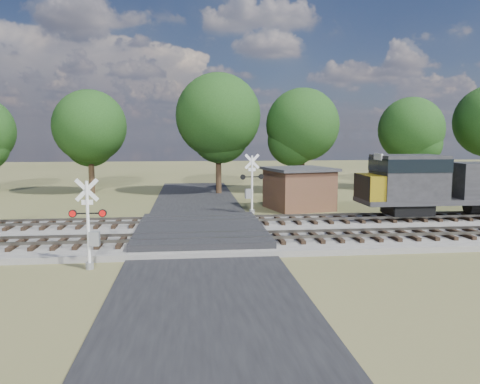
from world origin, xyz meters
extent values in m
plane|color=#4E512B|center=(0.00, 0.00, 0.00)|extent=(160.00, 160.00, 0.00)
cube|color=gray|center=(10.00, 0.50, 0.15)|extent=(140.00, 10.00, 0.30)
cube|color=black|center=(0.00, 0.00, 0.04)|extent=(7.00, 60.00, 0.08)
cube|color=#262628|center=(0.00, 0.50, 0.32)|extent=(7.00, 9.00, 0.62)
cube|color=black|center=(2.00, -2.00, 0.39)|extent=(44.00, 2.60, 0.18)
cube|color=#56524A|center=(10.00, -2.72, 0.55)|extent=(140.00, 0.08, 0.15)
cube|color=#56524A|center=(10.00, -1.28, 0.55)|extent=(140.00, 0.08, 0.15)
cube|color=black|center=(2.00, 3.00, 0.39)|extent=(44.00, 2.60, 0.18)
cube|color=#56524A|center=(10.00, 2.28, 0.55)|extent=(140.00, 0.08, 0.15)
cube|color=#56524A|center=(10.00, 3.72, 0.55)|extent=(140.00, 0.08, 0.15)
cylinder|color=silver|center=(-4.85, -5.49, 1.89)|extent=(0.13, 0.13, 3.77)
cylinder|color=gray|center=(-4.85, -5.49, 0.14)|extent=(0.34, 0.34, 0.28)
cube|color=silver|center=(-4.85, -5.49, 3.40)|extent=(0.99, 0.06, 0.99)
cube|color=silver|center=(-4.85, -5.49, 3.40)|extent=(0.99, 0.06, 0.99)
cube|color=silver|center=(-4.85, -5.49, 2.88)|extent=(0.47, 0.04, 0.21)
cube|color=black|center=(-4.85, -5.49, 2.41)|extent=(1.51, 0.09, 0.06)
cylinder|color=red|center=(-5.47, -5.48, 2.41)|extent=(0.34, 0.10, 0.34)
cylinder|color=red|center=(-4.24, -5.51, 2.41)|extent=(0.34, 0.10, 0.34)
cube|color=gray|center=(-4.62, -5.50, 1.32)|extent=(0.43, 0.29, 0.61)
cylinder|color=silver|center=(3.92, 7.90, 2.12)|extent=(0.15, 0.15, 4.24)
cylinder|color=gray|center=(3.92, 7.90, 0.16)|extent=(0.38, 0.38, 0.32)
cube|color=silver|center=(3.92, 7.90, 3.81)|extent=(1.10, 0.20, 1.11)
cube|color=silver|center=(3.92, 7.90, 3.81)|extent=(1.10, 0.20, 1.11)
cube|color=silver|center=(3.92, 7.90, 3.23)|extent=(0.53, 0.11, 0.23)
cube|color=black|center=(3.92, 7.90, 2.70)|extent=(1.69, 0.30, 0.06)
cylinder|color=red|center=(4.60, 7.99, 2.70)|extent=(0.39, 0.16, 0.38)
cylinder|color=red|center=(3.24, 7.80, 2.70)|extent=(0.39, 0.16, 0.38)
cube|color=gray|center=(3.66, 7.86, 1.48)|extent=(0.52, 0.38, 0.69)
cube|color=#4E3421|center=(7.82, 9.73, 1.50)|extent=(5.16, 5.16, 3.00)
cube|color=#303033|center=(7.82, 9.73, 3.11)|extent=(5.67, 5.67, 0.21)
cylinder|color=black|center=(-10.13, 21.64, 2.52)|extent=(0.56, 0.56, 5.05)
sphere|color=#173410|center=(-10.13, 21.64, 6.56)|extent=(7.07, 7.07, 7.07)
cylinder|color=black|center=(2.26, 19.97, 2.91)|extent=(0.56, 0.56, 5.83)
sphere|color=#173410|center=(2.26, 19.97, 7.58)|extent=(8.16, 8.16, 8.16)
cylinder|color=black|center=(10.63, 20.37, 2.59)|extent=(0.56, 0.56, 5.18)
sphere|color=#173410|center=(10.63, 20.37, 6.73)|extent=(7.25, 7.25, 7.25)
cylinder|color=black|center=(22.58, 21.70, 2.42)|extent=(0.56, 0.56, 4.84)
sphere|color=#173410|center=(22.58, 21.70, 6.29)|extent=(6.77, 6.77, 6.77)
camera|label=1|loc=(-0.58, -25.44, 5.64)|focal=35.00mm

